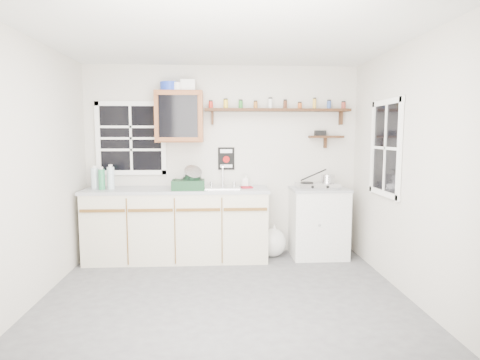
{
  "coord_description": "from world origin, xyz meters",
  "views": [
    {
      "loc": [
        -0.07,
        -3.77,
        1.59
      ],
      "look_at": [
        0.18,
        0.55,
        1.11
      ],
      "focal_mm": 30.0,
      "sensor_mm": 36.0,
      "label": 1
    }
  ],
  "objects_px": {
    "right_cabinet": "(318,222)",
    "hotplate": "(317,185)",
    "main_cabinet": "(177,224)",
    "dish_rack": "(190,182)",
    "upper_cabinet": "(179,117)",
    "spice_shelf": "(277,109)"
  },
  "relations": [
    {
      "from": "right_cabinet",
      "to": "dish_rack",
      "type": "bearing_deg",
      "value": -175.22
    },
    {
      "from": "hotplate",
      "to": "main_cabinet",
      "type": "bearing_deg",
      "value": 179.27
    },
    {
      "from": "spice_shelf",
      "to": "dish_rack",
      "type": "height_order",
      "value": "spice_shelf"
    },
    {
      "from": "hotplate",
      "to": "upper_cabinet",
      "type": "bearing_deg",
      "value": 174.63
    },
    {
      "from": "main_cabinet",
      "to": "dish_rack",
      "type": "height_order",
      "value": "dish_rack"
    },
    {
      "from": "main_cabinet",
      "to": "upper_cabinet",
      "type": "xyz_separation_m",
      "value": [
        0.03,
        0.14,
        1.36
      ]
    },
    {
      "from": "upper_cabinet",
      "to": "right_cabinet",
      "type": "bearing_deg",
      "value": -3.76
    },
    {
      "from": "main_cabinet",
      "to": "dish_rack",
      "type": "distance_m",
      "value": 0.59
    },
    {
      "from": "upper_cabinet",
      "to": "hotplate",
      "type": "xyz_separation_m",
      "value": [
        1.77,
        -0.14,
        -0.88
      ]
    },
    {
      "from": "main_cabinet",
      "to": "hotplate",
      "type": "distance_m",
      "value": 1.87
    },
    {
      "from": "main_cabinet",
      "to": "right_cabinet",
      "type": "height_order",
      "value": "main_cabinet"
    },
    {
      "from": "main_cabinet",
      "to": "upper_cabinet",
      "type": "height_order",
      "value": "upper_cabinet"
    },
    {
      "from": "upper_cabinet",
      "to": "dish_rack",
      "type": "xyz_separation_m",
      "value": [
        0.14,
        -0.26,
        -0.81
      ]
    },
    {
      "from": "right_cabinet",
      "to": "hotplate",
      "type": "bearing_deg",
      "value": -145.29
    },
    {
      "from": "main_cabinet",
      "to": "dish_rack",
      "type": "xyz_separation_m",
      "value": [
        0.17,
        -0.11,
        0.56
      ]
    },
    {
      "from": "main_cabinet",
      "to": "upper_cabinet",
      "type": "bearing_deg",
      "value": 76.32
    },
    {
      "from": "upper_cabinet",
      "to": "dish_rack",
      "type": "distance_m",
      "value": 0.86
    },
    {
      "from": "right_cabinet",
      "to": "main_cabinet",
      "type": "bearing_deg",
      "value": -179.21
    },
    {
      "from": "upper_cabinet",
      "to": "main_cabinet",
      "type": "bearing_deg",
      "value": -103.68
    },
    {
      "from": "upper_cabinet",
      "to": "dish_rack",
      "type": "bearing_deg",
      "value": -62.29
    },
    {
      "from": "right_cabinet",
      "to": "upper_cabinet",
      "type": "distance_m",
      "value": 2.26
    },
    {
      "from": "right_cabinet",
      "to": "hotplate",
      "type": "xyz_separation_m",
      "value": [
        -0.03,
        -0.02,
        0.49
      ]
    }
  ]
}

